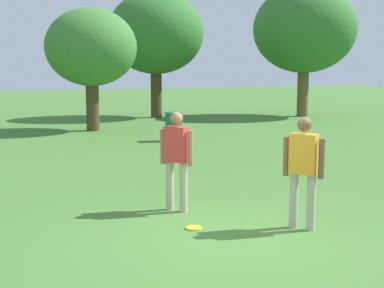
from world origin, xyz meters
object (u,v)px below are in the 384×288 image
object	(u,v)px
tree_far_right	(91,48)
tree_back_left	(305,30)
person_thrower	(177,154)
trash_can_beside_table	(174,126)
frisbee	(194,228)
tree_slender_mid	(156,33)
person_catcher	(303,165)

from	to	relation	value
tree_far_right	tree_back_left	bearing A→B (deg)	8.12
person_thrower	trash_can_beside_table	world-z (taller)	person_thrower
frisbee	trash_can_beside_table	distance (m)	9.91
tree_far_right	tree_back_left	world-z (taller)	tree_back_left
trash_can_beside_table	tree_back_left	distance (m)	12.20
tree_slender_mid	tree_back_left	xyz separation A→B (m)	(6.93, -2.79, 0.24)
frisbee	trash_can_beside_table	size ratio (longest dim) A/B	0.25
person_catcher	tree_back_left	size ratio (longest dim) A/B	0.25
person_thrower	tree_far_right	distance (m)	12.64
person_catcher	trash_can_beside_table	distance (m)	10.12
tree_far_right	tree_slender_mid	world-z (taller)	tree_slender_mid
tree_back_left	person_catcher	bearing A→B (deg)	-128.57
person_catcher	tree_back_left	xyz separation A→B (m)	(12.47, 15.63, 3.43)
tree_slender_mid	tree_back_left	distance (m)	7.48
person_catcher	trash_can_beside_table	xyz separation A→B (m)	(2.48, 9.80, -0.46)
tree_slender_mid	tree_back_left	world-z (taller)	tree_back_left
person_catcher	tree_far_right	size ratio (longest dim) A/B	0.35
tree_far_right	person_catcher	bearing A→B (deg)	-94.00
frisbee	trash_can_beside_table	xyz separation A→B (m)	(3.90, 9.09, 0.47)
frisbee	tree_back_left	bearing A→B (deg)	47.07
person_thrower	tree_far_right	xyz separation A→B (m)	(2.18, 12.25, 2.23)
person_catcher	frisbee	size ratio (longest dim) A/B	6.83
person_thrower	tree_slender_mid	world-z (taller)	tree_slender_mid
tree_back_left	person_thrower	bearing A→B (deg)	-134.54
tree_slender_mid	tree_back_left	bearing A→B (deg)	-21.93
tree_slender_mid	frisbee	bearing A→B (deg)	-111.42
person_catcher	tree_slender_mid	size ratio (longest dim) A/B	0.27
tree_back_left	tree_far_right	bearing A→B (deg)	-171.88
person_thrower	trash_can_beside_table	distance (m)	8.87
trash_can_beside_table	tree_far_right	xyz separation A→B (m)	(-1.51, 4.19, 2.69)
person_thrower	tree_back_left	xyz separation A→B (m)	(13.67, 13.89, 3.43)
tree_far_right	frisbee	bearing A→B (deg)	-100.22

